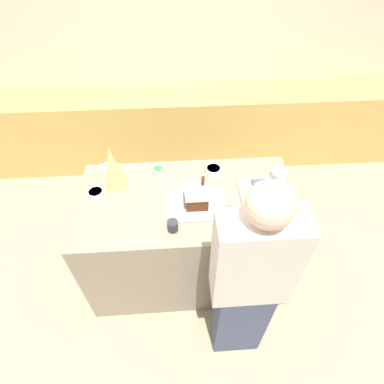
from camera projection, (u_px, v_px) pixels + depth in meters
name	position (u px, v px, depth m)	size (l,w,h in m)	color
ground_plane	(189.00, 266.00, 2.85)	(12.00, 12.00, 0.00)	tan
wall_back	(177.00, 46.00, 3.33)	(8.00, 0.05, 2.60)	beige
back_cabinet_block	(180.00, 128.00, 3.71)	(6.00, 0.60, 0.90)	tan
kitchen_island	(189.00, 237.00, 2.52)	(1.62, 0.85, 0.95)	gray
baking_tray	(197.00, 205.00, 2.12)	(0.40, 0.31, 0.01)	#9E9EA8
gingerbread_house	(197.00, 196.00, 2.06)	(0.17, 0.15, 0.24)	#5B2D14
decorative_tree	(113.00, 167.00, 2.14)	(0.16, 0.16, 0.36)	#DBD675
candy_bowl_beside_tree	(213.00, 169.00, 2.37)	(0.13, 0.13, 0.04)	white
candy_bowl_center_rear	(158.00, 170.00, 2.36)	(0.09, 0.09, 0.04)	silver
candy_bowl_behind_tray	(107.00, 168.00, 2.37)	(0.10, 0.10, 0.05)	white
candy_bowl_near_tray_right	(279.00, 174.00, 2.33)	(0.13, 0.13, 0.04)	silver
candy_bowl_near_tray_left	(96.00, 193.00, 2.18)	(0.12, 0.12, 0.04)	white
cookbook	(264.00, 187.00, 2.24)	(0.17, 0.16, 0.02)	#3F598C
mug	(173.00, 226.00, 1.95)	(0.07, 0.07, 0.08)	#2D2D33
person	(248.00, 285.00, 1.78)	(0.45, 0.56, 1.70)	#424C6B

